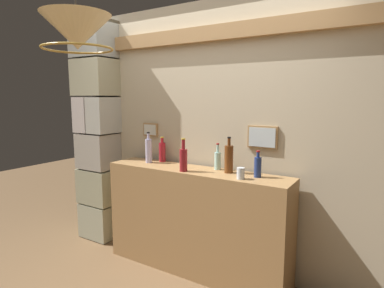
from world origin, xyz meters
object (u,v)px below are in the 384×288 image
liquor_bottle_brandy (229,158)px  liquor_bottle_bourbon (258,166)px  liquor_bottle_port (218,160)px  liquor_bottle_scotch (162,151)px  liquor_bottle_vermouth (183,159)px  pendant_lamp (77,33)px  liquor_bottle_vodka (149,150)px  glass_tumbler_rocks (241,173)px

liquor_bottle_brandy → liquor_bottle_bourbon: 0.28m
liquor_bottle_port → liquor_bottle_scotch: bearing=177.6°
liquor_bottle_vermouth → pendant_lamp: 1.36m
pendant_lamp → liquor_bottle_vodka: bearing=102.2°
liquor_bottle_bourbon → pendant_lamp: (-0.97, -1.02, 1.03)m
liquor_bottle_bourbon → liquor_bottle_port: size_ratio=0.92×
liquor_bottle_vodka → liquor_bottle_port: bearing=7.0°
liquor_bottle_scotch → pendant_lamp: (0.13, -1.13, 1.01)m
liquor_bottle_vermouth → liquor_bottle_scotch: bearing=149.4°
liquor_bottle_brandy → liquor_bottle_vermouth: bearing=-156.0°
pendant_lamp → glass_tumbler_rocks: bearing=45.6°
liquor_bottle_port → liquor_bottle_vodka: bearing=-173.0°
liquor_bottle_bourbon → pendant_lamp: 1.74m
liquor_bottle_vermouth → liquor_bottle_bourbon: size_ratio=1.33×
liquor_bottle_scotch → pendant_lamp: size_ratio=0.48×
liquor_bottle_vodka → liquor_bottle_scotch: liquor_bottle_vodka is taller
liquor_bottle_vodka → glass_tumbler_rocks: bearing=-6.5°
liquor_bottle_brandy → liquor_bottle_bourbon: size_ratio=1.42×
liquor_bottle_scotch → liquor_bottle_vermouth: bearing=-30.6°
liquor_bottle_scotch → pendant_lamp: bearing=-83.3°
glass_tumbler_rocks → liquor_bottle_bourbon: bearing=53.8°
liquor_bottle_vermouth → liquor_bottle_bourbon: (0.66, 0.15, -0.02)m
liquor_bottle_vodka → liquor_bottle_brandy: 0.90m
glass_tumbler_rocks → liquor_bottle_brandy: bearing=140.1°
liquor_bottle_vodka → liquor_bottle_port: (0.76, 0.09, -0.04)m
liquor_bottle_brandy → pendant_lamp: size_ratio=0.60×
liquor_bottle_vermouth → liquor_bottle_scotch: liquor_bottle_vermouth is taller
liquor_bottle_vodka → pendant_lamp: bearing=-77.8°
liquor_bottle_vermouth → liquor_bottle_port: liquor_bottle_vermouth is taller
liquor_bottle_vodka → liquor_bottle_scotch: 0.15m
liquor_bottle_vodka → liquor_bottle_bourbon: liquor_bottle_vodka is taller
liquor_bottle_brandy → pendant_lamp: pendant_lamp is taller
liquor_bottle_brandy → liquor_bottle_bourbon: bearing=-4.0°
glass_tumbler_rocks → pendant_lamp: pendant_lamp is taller
liquor_bottle_vermouth → liquor_bottle_vodka: (-0.53, 0.14, 0.01)m
liquor_bottle_port → pendant_lamp: 1.60m
liquor_bottle_brandy → pendant_lamp: (-0.68, -1.04, 0.99)m
liquor_bottle_bourbon → pendant_lamp: size_ratio=0.42×
liquor_bottle_bourbon → liquor_bottle_port: liquor_bottle_port is taller
liquor_bottle_scotch → liquor_bottle_port: bearing=-2.4°
liquor_bottle_port → liquor_bottle_bourbon: bearing=-11.1°
liquor_bottle_vermouth → liquor_bottle_vodka: 0.54m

